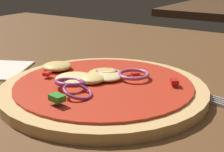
# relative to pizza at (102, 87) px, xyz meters

# --- Properties ---
(dining_table) EXTENTS (1.48, 1.01, 0.03)m
(dining_table) POSITION_rel_pizza_xyz_m (0.03, 0.01, -0.02)
(dining_table) COLOR brown
(dining_table) RESTS_ON ground
(pizza) EXTENTS (0.27, 0.27, 0.03)m
(pizza) POSITION_rel_pizza_xyz_m (0.00, 0.00, 0.00)
(pizza) COLOR tan
(pizza) RESTS_ON dining_table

